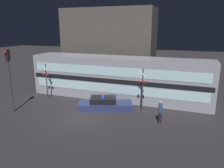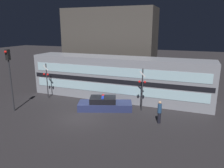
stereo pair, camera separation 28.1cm
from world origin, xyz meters
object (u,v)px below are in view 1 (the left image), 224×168
(police_car, at_px, (105,104))
(crossing_signal_near, at_px, (142,87))
(traffic_light_corner, at_px, (9,69))
(train, at_px, (118,78))
(pedestrian, at_px, (160,112))

(police_car, height_order, crossing_signal_near, crossing_signal_near)
(traffic_light_corner, bearing_deg, train, 42.88)
(police_car, distance_m, traffic_light_corner, 8.84)
(crossing_signal_near, bearing_deg, pedestrian, -47.47)
(train, height_order, police_car, train)
(pedestrian, height_order, crossing_signal_near, crossing_signal_near)
(police_car, bearing_deg, traffic_light_corner, -176.04)
(train, distance_m, police_car, 4.02)
(crossing_signal_near, xyz_separation_m, traffic_light_corner, (-10.71, -4.16, 1.66))
(pedestrian, xyz_separation_m, traffic_light_corner, (-12.62, -2.07, 2.95))
(pedestrian, bearing_deg, traffic_light_corner, -170.66)
(pedestrian, bearing_deg, train, 136.61)
(train, relative_size, crossing_signal_near, 4.87)
(police_car, bearing_deg, train, 70.00)
(train, bearing_deg, crossing_signal_near, -40.69)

